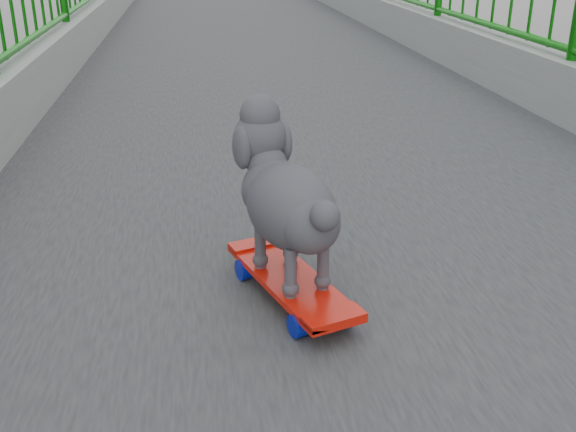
{
  "coord_description": "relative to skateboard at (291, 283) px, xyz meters",
  "views": [
    {
      "loc": [
        -0.5,
        -1.22,
        7.9
      ],
      "look_at": [
        -0.28,
        0.37,
        7.22
      ],
      "focal_mm": 42.0,
      "sensor_mm": 36.0,
      "label": 1
    }
  ],
  "objects": [
    {
      "name": "skateboard",
      "position": [
        0.0,
        0.0,
        0.0
      ],
      "size": [
        0.31,
        0.53,
        0.07
      ],
      "rotation": [
        0.0,
        0.0,
        0.33
      ],
      "color": "red",
      "rests_on": "footbridge"
    },
    {
      "name": "railing",
      "position": [
        0.28,
        -0.32,
        0.16
      ],
      "size": [
        3.0,
        24.0,
        1.42
      ],
      "color": "gray",
      "rests_on": "footbridge"
    },
    {
      "name": "poodle",
      "position": [
        -0.01,
        0.02,
        0.23
      ],
      "size": [
        0.29,
        0.46,
        0.4
      ],
      "rotation": [
        0.0,
        0.0,
        0.33
      ],
      "color": "#2A282D",
      "rests_on": "skateboard"
    }
  ]
}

